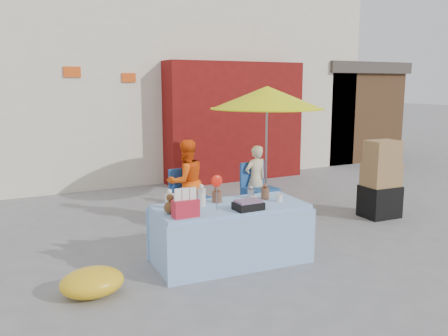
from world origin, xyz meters
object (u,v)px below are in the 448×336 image
chair_right (259,199)px  vendor_beige (255,179)px  market_table (230,233)px  vendor_orange (186,182)px  box_stack (381,182)px  chair_left (190,208)px  umbrella (267,98)px

chair_right → vendor_beige: bearing=82.9°
market_table → vendor_orange: (0.20, 1.77, 0.28)m
chair_right → box_stack: (1.63, -1.04, 0.32)m
chair_left → chair_right: 1.25m
vendor_orange → vendor_beige: (1.25, 0.00, -0.08)m
box_stack → market_table: bearing=-169.0°
umbrella → box_stack: size_ratio=1.68×
market_table → chair_left: (0.19, 1.64, -0.11)m
chair_right → umbrella: umbrella is taller
chair_left → umbrella: (1.55, 0.28, 1.64)m
chair_right → umbrella: bearing=37.0°
chair_left → box_stack: 3.08m
vendor_beige → box_stack: size_ratio=0.91×
chair_left → box_stack: bearing=-26.1°
market_table → umbrella: bearing=51.8°
vendor_beige → box_stack: box_stack is taller
chair_right → vendor_beige: (0.00, 0.13, 0.31)m
vendor_beige → box_stack: (1.63, -1.17, 0.01)m
vendor_orange → umbrella: (1.55, 0.15, 1.24)m
chair_left → vendor_orange: (0.00, 0.13, 0.39)m
chair_left → box_stack: size_ratio=0.68×
vendor_orange → box_stack: 3.11m
market_table → umbrella: (1.75, 1.92, 1.53)m
vendor_orange → box_stack: bearing=151.5°
market_table → chair_left: 1.65m
vendor_beige → umbrella: 1.37m
vendor_beige → box_stack: bearing=138.0°
vendor_orange → vendor_beige: vendor_orange is taller
market_table → vendor_orange: bearing=87.8°
market_table → umbrella: size_ratio=0.91×
umbrella → box_stack: (1.33, -1.32, -1.32)m
market_table → box_stack: box_stack is taller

